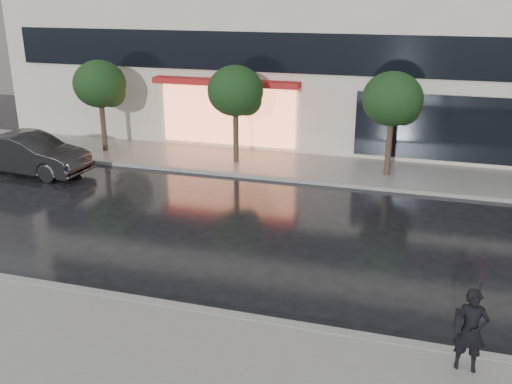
% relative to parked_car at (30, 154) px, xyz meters
% --- Properties ---
extents(ground, '(120.00, 120.00, 0.00)m').
position_rel_parked_car_xyz_m(ground, '(10.20, -6.61, -0.78)').
color(ground, black).
rests_on(ground, ground).
extents(sidewalk_near, '(60.00, 4.50, 0.12)m').
position_rel_parked_car_xyz_m(sidewalk_near, '(10.20, -9.86, -0.72)').
color(sidewalk_near, slate).
rests_on(sidewalk_near, ground).
extents(sidewalk_far, '(60.00, 3.50, 0.12)m').
position_rel_parked_car_xyz_m(sidewalk_far, '(10.20, 3.64, -0.72)').
color(sidewalk_far, slate).
rests_on(sidewalk_far, ground).
extents(curb_near, '(60.00, 0.25, 0.14)m').
position_rel_parked_car_xyz_m(curb_near, '(10.20, -7.61, -0.71)').
color(curb_near, gray).
rests_on(curb_near, ground).
extents(curb_far, '(60.00, 0.25, 0.14)m').
position_rel_parked_car_xyz_m(curb_far, '(10.20, 1.89, -0.71)').
color(curb_far, gray).
rests_on(curb_far, ground).
extents(tree_far_west, '(2.20, 2.20, 3.99)m').
position_rel_parked_car_xyz_m(tree_far_west, '(1.26, 3.42, 2.14)').
color(tree_far_west, '#33261C').
rests_on(tree_far_west, ground).
extents(tree_mid_west, '(2.20, 2.20, 3.99)m').
position_rel_parked_car_xyz_m(tree_mid_west, '(7.26, 3.42, 2.14)').
color(tree_mid_west, '#33261C').
rests_on(tree_mid_west, ground).
extents(tree_mid_east, '(2.20, 2.20, 3.99)m').
position_rel_parked_car_xyz_m(tree_mid_east, '(13.26, 3.42, 2.14)').
color(tree_mid_east, '#33261C').
rests_on(tree_mid_east, ground).
extents(parked_car, '(4.84, 1.98, 1.56)m').
position_rel_parked_car_xyz_m(parked_car, '(0.00, 0.00, 0.00)').
color(parked_car, black).
rests_on(parked_car, ground).
extents(pedestrian_with_umbrella, '(0.93, 0.95, 2.29)m').
position_rel_parked_car_xyz_m(pedestrian_with_umbrella, '(15.57, -8.11, 0.84)').
color(pedestrian_with_umbrella, black).
rests_on(pedestrian_with_umbrella, sidewalk_near).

